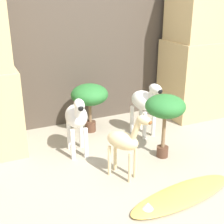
# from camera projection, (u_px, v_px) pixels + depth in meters

# --- Properties ---
(ground_plane) EXTENTS (14.00, 14.00, 0.00)m
(ground_plane) POSITION_uv_depth(u_px,v_px,m) (151.00, 178.00, 2.66)
(ground_plane) COLOR #9E937F
(wall_back) EXTENTS (6.40, 0.08, 2.20)m
(wall_back) POSITION_uv_depth(u_px,v_px,m) (88.00, 28.00, 3.50)
(wall_back) COLOR #473D33
(wall_back) RESTS_ON ground_plane
(rock_pillar_right) EXTENTS (0.73, 0.59, 1.68)m
(rock_pillar_right) POSITION_uv_depth(u_px,v_px,m) (197.00, 52.00, 3.77)
(rock_pillar_right) COLOR tan
(rock_pillar_right) RESTS_ON ground_plane
(zebra_right) EXTENTS (0.25, 0.45, 0.62)m
(zebra_right) POSITION_uv_depth(u_px,v_px,m) (145.00, 102.00, 3.33)
(zebra_right) COLOR white
(zebra_right) RESTS_ON ground_plane
(zebra_left) EXTENTS (0.25, 0.45, 0.62)m
(zebra_left) POSITION_uv_depth(u_px,v_px,m) (77.00, 118.00, 2.91)
(zebra_left) COLOR white
(zebra_left) RESTS_ON ground_plane
(giraffe_figurine) EXTENTS (0.30, 0.39, 0.60)m
(giraffe_figurine) POSITION_uv_depth(u_px,v_px,m) (125.00, 141.00, 2.55)
(giraffe_figurine) COLOR beige
(giraffe_figurine) RESTS_ON ground_plane
(potted_palm_front) EXTENTS (0.37, 0.37, 0.62)m
(potted_palm_front) POSITION_uv_depth(u_px,v_px,m) (165.00, 108.00, 2.83)
(potted_palm_front) COLOR #513323
(potted_palm_front) RESTS_ON ground_plane
(potted_palm_back) EXTENTS (0.41, 0.41, 0.55)m
(potted_palm_back) POSITION_uv_depth(u_px,v_px,m) (90.00, 96.00, 3.39)
(potted_palm_back) COLOR #513323
(potted_palm_back) RESTS_ON ground_plane
(surfboard) EXTENTS (0.99, 0.40, 0.08)m
(surfboard) POSITION_uv_depth(u_px,v_px,m) (181.00, 195.00, 2.41)
(surfboard) COLOR gold
(surfboard) RESTS_ON ground_plane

